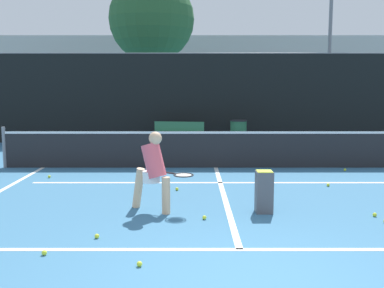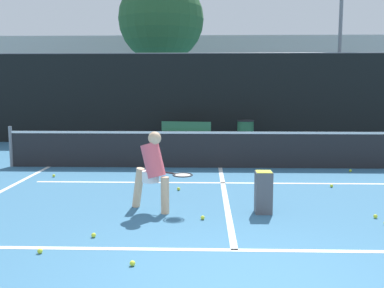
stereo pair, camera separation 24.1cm
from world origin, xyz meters
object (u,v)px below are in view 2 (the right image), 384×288
(parked_car, at_px, (124,120))
(player_practicing, at_px, (153,168))
(ball_hopper, at_px, (263,191))
(courtside_bench, at_px, (186,133))
(trash_bin, at_px, (245,133))

(parked_car, bearing_deg, player_practicing, -77.48)
(ball_hopper, relative_size, courtside_bench, 0.39)
(ball_hopper, distance_m, courtside_bench, 8.54)
(player_practicing, xyz_separation_m, parked_car, (-2.71, 12.23, -0.13))
(player_practicing, bearing_deg, trash_bin, 110.63)
(trash_bin, bearing_deg, parked_car, 141.81)
(player_practicing, height_order, parked_car, parked_car)
(courtside_bench, bearing_deg, player_practicing, -82.77)
(trash_bin, bearing_deg, courtside_bench, 179.97)
(player_practicing, bearing_deg, parked_car, 138.54)
(ball_hopper, xyz_separation_m, trash_bin, (0.43, 8.38, 0.09))
(courtside_bench, xyz_separation_m, trash_bin, (2.11, -0.00, -0.01))
(parked_car, bearing_deg, ball_hopper, -69.63)
(player_practicing, distance_m, trash_bin, 8.61)
(courtside_bench, height_order, parked_car, parked_car)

